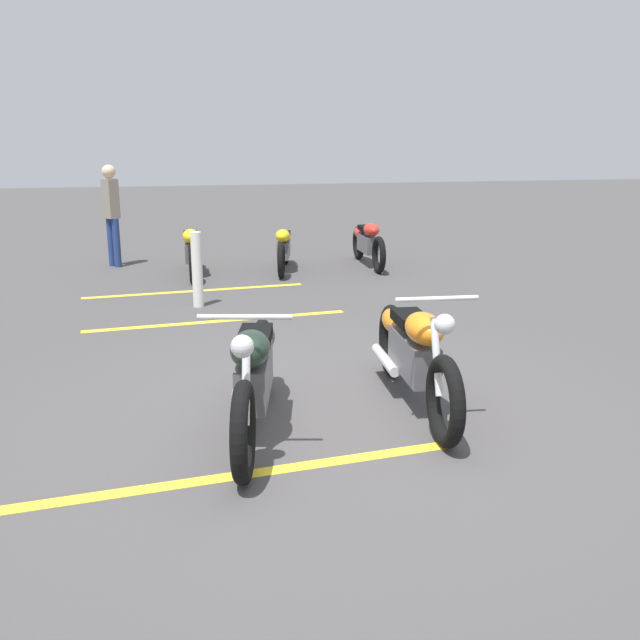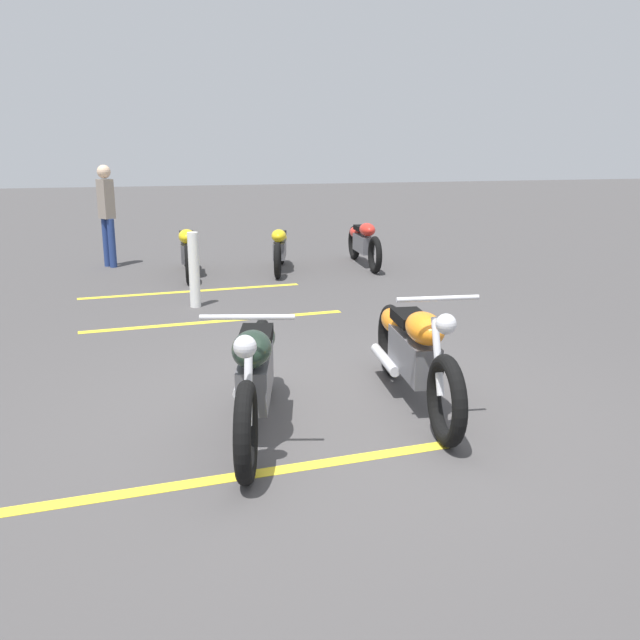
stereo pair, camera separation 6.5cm
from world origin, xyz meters
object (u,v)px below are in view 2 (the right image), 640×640
motorcycle_row_center (187,249)px  bystander_near_row (107,211)px  motorcycle_row_left (280,247)px  motorcycle_bright_foreground (413,350)px  motorcycle_row_far_left (363,241)px  motorcycle_dark_foreground (255,371)px  bollard_post (194,270)px

motorcycle_row_center → bystander_near_row: size_ratio=1.19×
motorcycle_row_left → motorcycle_bright_foreground: bearing=12.9°
motorcycle_row_far_left → motorcycle_row_center: (-0.15, 3.05, 0.00)m
motorcycle_row_far_left → bystander_near_row: 4.45m
motorcycle_dark_foreground → motorcycle_row_far_left: motorcycle_dark_foreground is taller
motorcycle_bright_foreground → bollard_post: motorcycle_bright_foreground is taller
motorcycle_dark_foreground → bystander_near_row: bearing=-156.5°
motorcycle_row_left → motorcycle_row_center: motorcycle_row_center is taller
motorcycle_dark_foreground → motorcycle_row_far_left: 7.27m
motorcycle_bright_foreground → motorcycle_row_left: 6.29m
motorcycle_row_center → bollard_post: size_ratio=2.09×
bystander_near_row → bollard_post: 3.65m
bollard_post → motorcycle_bright_foreground: bearing=-159.5°
motorcycle_bright_foreground → motorcycle_row_far_left: 6.62m
motorcycle_row_center → bystander_near_row: bystander_near_row is taller
motorcycle_dark_foreground → bollard_post: (4.17, 0.12, 0.03)m
bystander_near_row → bollard_post: bearing=75.1°
motorcycle_row_far_left → bollard_post: bollard_post is taller
bollard_post → motorcycle_row_left: bearing=-34.5°
motorcycle_row_left → motorcycle_row_center: bearing=-75.2°
motorcycle_dark_foreground → bystander_near_row: bystander_near_row is taller
motorcycle_row_left → bollard_post: bearing=-20.4°
motorcycle_dark_foreground → motorcycle_row_center: (6.48, 0.06, -0.04)m
motorcycle_bright_foreground → motorcycle_row_center: (6.27, 1.41, -0.04)m
motorcycle_bright_foreground → motorcycle_row_center: bearing=-161.8°
bollard_post → motorcycle_dark_foreground: bearing=-178.3°
motorcycle_dark_foreground → bystander_near_row: size_ratio=1.26×
motorcycle_row_left → bystander_near_row: size_ratio=1.09×
motorcycle_dark_foreground → motorcycle_bright_foreground: bearing=112.7°
motorcycle_bright_foreground → motorcycle_dark_foreground: 1.37m
motorcycle_row_left → motorcycle_row_center: (-0.02, 1.54, 0.03)m
motorcycle_dark_foreground → bystander_near_row: 7.72m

